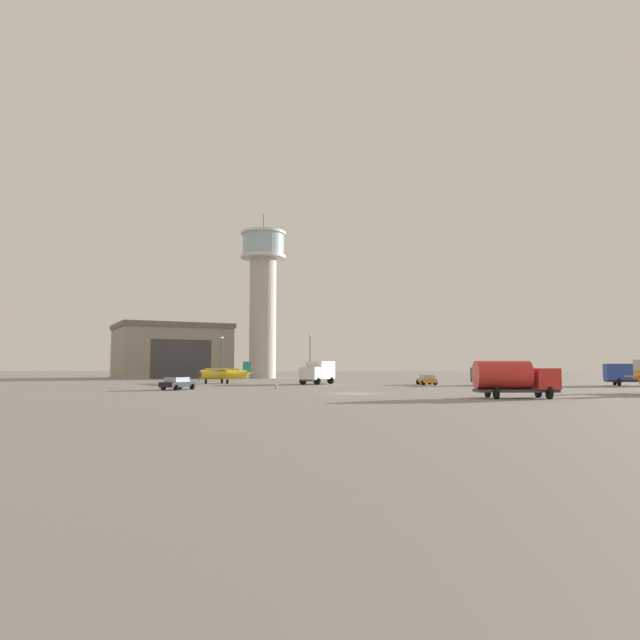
{
  "coord_description": "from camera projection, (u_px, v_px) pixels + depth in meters",
  "views": [
    {
      "loc": [
        0.44,
        -54.22,
        2.66
      ],
      "look_at": [
        -4.61,
        21.25,
        8.74
      ],
      "focal_mm": 31.75,
      "sensor_mm": 36.0,
      "label": 1
    }
  ],
  "objects": [
    {
      "name": "ground_plane",
      "position": [
        353.0,
        393.0,
        53.74
      ],
      "size": [
        400.0,
        400.0,
        0.0
      ],
      "primitive_type": "plane",
      "color": "gray"
    },
    {
      "name": "control_tower",
      "position": [
        263.0,
        291.0,
        118.51
      ],
      "size": [
        9.47,
        9.47,
        34.72
      ],
      "color": "#B2AD9E",
      "rests_on": "ground_plane"
    },
    {
      "name": "hangar",
      "position": [
        171.0,
        351.0,
        121.9
      ],
      "size": [
        29.76,
        28.86,
        11.43
      ],
      "rotation": [
        0.0,
        0.0,
        -1.02
      ],
      "color": "gray",
      "rests_on": "ground_plane"
    },
    {
      "name": "airplane_yellow",
      "position": [
        224.0,
        373.0,
        82.79
      ],
      "size": [
        8.22,
        10.06,
        3.23
      ],
      "rotation": [
        0.0,
        0.0,
        3.7
      ],
      "color": "gold",
      "rests_on": "ground_plane"
    },
    {
      "name": "truck_box_white",
      "position": [
        318.0,
        372.0,
        80.02
      ],
      "size": [
        4.8,
        7.23,
        3.22
      ],
      "rotation": [
        0.0,
        0.0,
        4.34
      ],
      "color": "#38383D",
      "rests_on": "ground_plane"
    },
    {
      "name": "truck_box_blue",
      "position": [
        632.0,
        373.0,
        73.98
      ],
      "size": [
        7.25,
        4.01,
        2.87
      ],
      "rotation": [
        0.0,
        0.0,
        6.1
      ],
      "color": "#38383D",
      "rests_on": "ground_plane"
    },
    {
      "name": "truck_fuel_tanker_red",
      "position": [
        513.0,
        378.0,
        45.9
      ],
      "size": [
        6.62,
        3.59,
        3.04
      ],
      "rotation": [
        0.0,
        0.0,
        0.07
      ],
      "color": "#38383D",
      "rests_on": "ground_plane"
    },
    {
      "name": "truck_flatbed_green",
      "position": [
        486.0,
        377.0,
        75.14
      ],
      "size": [
        6.27,
        4.0,
        2.38
      ],
      "rotation": [
        0.0,
        0.0,
        2.95
      ],
      "color": "#38383D",
      "rests_on": "ground_plane"
    },
    {
      "name": "car_black",
      "position": [
        178.0,
        383.0,
        61.55
      ],
      "size": [
        3.23,
        4.52,
        1.37
      ],
      "rotation": [
        0.0,
        0.0,
        1.2
      ],
      "color": "black",
      "rests_on": "ground_plane"
    },
    {
      "name": "car_orange",
      "position": [
        427.0,
        379.0,
        77.36
      ],
      "size": [
        2.64,
        4.49,
        1.37
      ],
      "rotation": [
        0.0,
        0.0,
        1.71
      ],
      "color": "orange",
      "rests_on": "ground_plane"
    },
    {
      "name": "light_post_west",
      "position": [
        222.0,
        354.0,
        102.58
      ],
      "size": [
        0.44,
        0.44,
        7.93
      ],
      "color": "#38383D",
      "rests_on": "ground_plane"
    },
    {
      "name": "light_post_east",
      "position": [
        310.0,
        352.0,
        103.04
      ],
      "size": [
        0.44,
        0.44,
        8.48
      ],
      "color": "#38383D",
      "rests_on": "ground_plane"
    },
    {
      "name": "traffic_cone_near_left",
      "position": [
        276.0,
        385.0,
        65.82
      ],
      "size": [
        0.36,
        0.36,
        0.65
      ],
      "color": "black",
      "rests_on": "ground_plane"
    }
  ]
}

